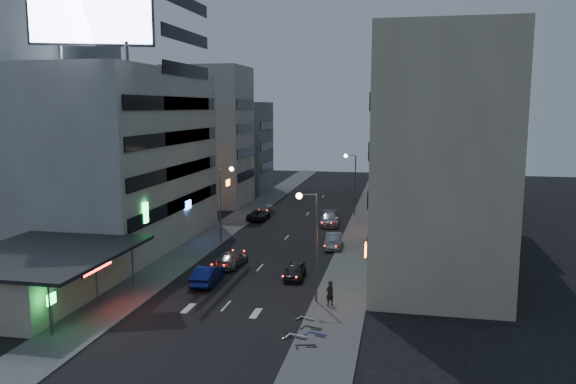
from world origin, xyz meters
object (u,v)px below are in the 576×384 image
(road_car_silver, at_px, (231,259))
(scooter_blue, at_px, (328,327))
(scooter_silver_b, at_px, (316,312))
(road_car_blue, at_px, (207,275))
(scooter_silver_a, at_px, (309,328))
(parked_car_right_near, at_px, (295,271))
(person, at_px, (330,293))
(scooter_black_b, at_px, (323,320))
(parked_car_right_mid, at_px, (333,241))
(scooter_black_a, at_px, (316,335))
(parked_car_left, at_px, (259,215))
(parked_car_right_far, at_px, (329,219))

(road_car_silver, height_order, scooter_blue, road_car_silver)
(scooter_silver_b, bearing_deg, road_car_blue, 79.27)
(scooter_silver_a, bearing_deg, road_car_silver, 47.80)
(parked_car_right_near, height_order, scooter_silver_a, scooter_silver_a)
(person, relative_size, scooter_black_b, 0.98)
(scooter_blue, relative_size, scooter_black_b, 1.00)
(parked_car_right_near, height_order, road_car_silver, road_car_silver)
(parked_car_right_mid, relative_size, scooter_black_a, 2.42)
(scooter_black_a, bearing_deg, scooter_silver_a, 17.48)
(parked_car_right_mid, height_order, parked_car_left, parked_car_right_mid)
(road_car_silver, distance_m, scooter_black_b, 16.43)
(parked_car_left, xyz_separation_m, scooter_silver_a, (12.30, -35.28, 0.08))
(parked_car_left, bearing_deg, person, 114.94)
(scooter_silver_a, relative_size, scooter_blue, 1.08)
(scooter_blue, xyz_separation_m, scooter_black_b, (-0.44, 1.01, -0.00))
(person, xyz_separation_m, scooter_black_a, (0.05, -6.84, -0.35))
(parked_car_right_near, distance_m, parked_car_right_mid, 10.94)
(road_car_blue, relative_size, scooter_black_b, 2.47)
(parked_car_left, distance_m, scooter_blue, 37.28)
(road_car_blue, relative_size, scooter_black_a, 2.50)
(parked_car_left, distance_m, road_car_blue, 26.26)
(parked_car_right_far, xyz_separation_m, road_car_silver, (-6.46, -19.45, -0.07))
(parked_car_right_near, height_order, person, person)
(person, xyz_separation_m, scooter_silver_b, (-0.55, -2.86, -0.37))
(parked_car_left, xyz_separation_m, road_car_blue, (2.42, -26.15, 0.10))
(parked_car_right_mid, distance_m, person, 17.06)
(parked_car_right_far, distance_m, road_car_blue, 25.64)
(parked_car_right_near, bearing_deg, scooter_silver_a, -77.77)
(road_car_blue, height_order, scooter_silver_b, road_car_blue)
(parked_car_right_mid, height_order, road_car_blue, road_car_blue)
(scooter_black_a, height_order, scooter_black_b, scooter_black_b)
(person, bearing_deg, road_car_blue, -60.00)
(scooter_blue, bearing_deg, parked_car_left, 39.24)
(parked_car_right_near, distance_m, road_car_silver, 6.75)
(parked_car_right_near, relative_size, road_car_blue, 0.85)
(person, bearing_deg, parked_car_left, -108.98)
(parked_car_left, bearing_deg, scooter_black_b, 112.33)
(scooter_black_b, bearing_deg, parked_car_right_mid, 20.01)
(parked_car_right_mid, xyz_separation_m, scooter_black_b, (1.90, -21.32, -0.04))
(parked_car_right_far, bearing_deg, scooter_blue, -89.57)
(scooter_silver_a, height_order, scooter_blue, scooter_silver_a)
(parked_car_right_near, bearing_deg, person, -61.55)
(parked_car_right_mid, relative_size, scooter_black_b, 2.39)
(road_car_silver, bearing_deg, road_car_blue, 90.02)
(person, bearing_deg, scooter_black_b, 48.90)
(parked_car_right_near, xyz_separation_m, road_car_blue, (-6.69, -2.92, 0.09))
(parked_car_right_near, bearing_deg, road_car_silver, 157.06)
(person, distance_m, scooter_black_b, 4.38)
(parked_car_right_mid, height_order, scooter_black_b, parked_car_right_mid)
(parked_car_right_near, height_order, scooter_silver_b, parked_car_right_near)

